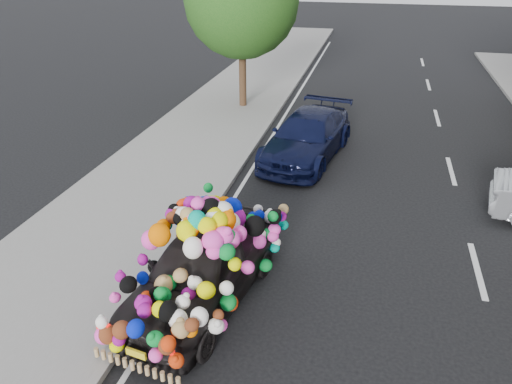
% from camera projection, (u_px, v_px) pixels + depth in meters
% --- Properties ---
extents(ground, '(100.00, 100.00, 0.00)m').
position_uv_depth(ground, '(300.00, 247.00, 10.75)').
color(ground, black).
rests_on(ground, ground).
extents(sidewalk, '(4.00, 60.00, 0.12)m').
position_uv_depth(sidewalk, '(118.00, 221.00, 11.63)').
color(sidewalk, gray).
rests_on(sidewalk, ground).
extents(kerb, '(0.15, 60.00, 0.13)m').
position_uv_depth(kerb, '(197.00, 231.00, 11.22)').
color(kerb, gray).
rests_on(kerb, ground).
extents(lane_markings, '(6.00, 50.00, 0.01)m').
position_uv_depth(lane_markings, '(477.00, 270.00, 9.99)').
color(lane_markings, silver).
rests_on(lane_markings, ground).
extents(tree_near_sidewalk, '(4.20, 4.20, 6.13)m').
position_uv_depth(tree_near_sidewalk, '(242.00, 0.00, 18.01)').
color(tree_near_sidewalk, '#332114').
rests_on(tree_near_sidewalk, ground).
extents(plush_art_car, '(2.67, 4.49, 2.02)m').
position_uv_depth(plush_art_car, '(202.00, 252.00, 8.74)').
color(plush_art_car, black).
rests_on(plush_art_car, ground).
extents(navy_sedan, '(2.64, 4.88, 1.34)m').
position_uv_depth(navy_sedan, '(307.00, 136.00, 14.95)').
color(navy_sedan, black).
rests_on(navy_sedan, ground).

